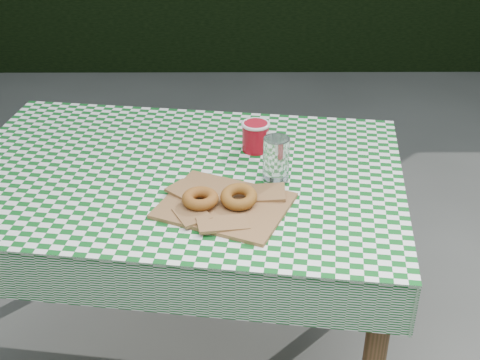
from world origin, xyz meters
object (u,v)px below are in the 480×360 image
at_px(table, 184,274).
at_px(drinking_glass, 276,160).
at_px(coffee_mug, 256,137).
at_px(paper_bag, 225,204).

relative_size(table, drinking_glass, 9.57).
bearing_deg(coffee_mug, drinking_glass, -44.04).
xyz_separation_m(paper_bag, drinking_glass, (0.14, 0.14, 0.06)).
height_order(table, coffee_mug, coffee_mug).
xyz_separation_m(table, drinking_glass, (0.28, -0.06, 0.45)).
relative_size(paper_bag, drinking_glass, 2.42).
distance_m(paper_bag, coffee_mug, 0.34).
bearing_deg(table, coffee_mug, 38.43).
xyz_separation_m(coffee_mug, drinking_glass, (0.05, -0.19, 0.02)).
height_order(table, drinking_glass, drinking_glass).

